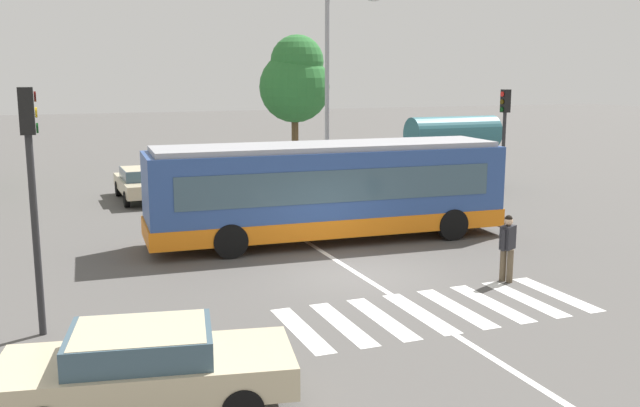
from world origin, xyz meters
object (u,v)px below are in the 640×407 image
(city_transit_bus, at_px, (328,191))
(twin_arm_street_lamp, at_px, (327,68))
(parked_car_white, at_px, (268,173))
(traffic_light_far_corner, at_px, (504,127))
(traffic_light_near_corner, at_px, (31,173))
(background_tree_right, at_px, (295,80))
(pedestrian_crossing_street, at_px, (507,244))
(bus_stop_shelter, at_px, (453,135))
(parked_car_champagne, at_px, (143,182))
(parked_car_teal, at_px, (210,178))
(foreground_sedan, at_px, (146,365))

(city_transit_bus, distance_m, twin_arm_street_lamp, 10.58)
(parked_car_white, distance_m, traffic_light_far_corner, 10.43)
(traffic_light_far_corner, bearing_deg, traffic_light_near_corner, -153.08)
(traffic_light_near_corner, xyz_separation_m, background_tree_right, (12.58, 20.05, 1.54))
(pedestrian_crossing_street, distance_m, traffic_light_far_corner, 11.42)
(traffic_light_far_corner, distance_m, bus_stop_shelter, 4.45)
(parked_car_champagne, height_order, twin_arm_street_lamp, twin_arm_street_lamp)
(bus_stop_shelter, distance_m, background_tree_right, 8.92)
(parked_car_champagne, height_order, background_tree_right, background_tree_right)
(parked_car_champagne, height_order, traffic_light_far_corner, traffic_light_far_corner)
(parked_car_white, xyz_separation_m, traffic_light_far_corner, (7.80, -6.53, 2.30))
(twin_arm_street_lamp, distance_m, background_tree_right, 5.52)
(traffic_light_near_corner, distance_m, bus_stop_shelter, 22.17)
(parked_car_teal, distance_m, twin_arm_street_lamp, 7.04)
(bus_stop_shelter, height_order, twin_arm_street_lamp, twin_arm_street_lamp)
(city_transit_bus, relative_size, twin_arm_street_lamp, 1.31)
(parked_car_champagne, bearing_deg, parked_car_teal, 1.76)
(traffic_light_near_corner, bearing_deg, pedestrian_crossing_street, -1.93)
(foreground_sedan, distance_m, parked_car_teal, 19.83)
(twin_arm_street_lamp, bearing_deg, parked_car_teal, 175.79)
(city_transit_bus, distance_m, parked_car_champagne, 10.47)
(pedestrian_crossing_street, bearing_deg, foreground_sedan, -158.32)
(pedestrian_crossing_street, distance_m, bus_stop_shelter, 15.27)
(traffic_light_near_corner, height_order, twin_arm_street_lamp, twin_arm_street_lamp)
(parked_car_champagne, xyz_separation_m, twin_arm_street_lamp, (8.11, -0.30, 4.64))
(parked_car_white, relative_size, bus_stop_shelter, 1.03)
(parked_car_teal, height_order, twin_arm_street_lamp, twin_arm_street_lamp)
(pedestrian_crossing_street, relative_size, parked_car_champagne, 0.38)
(parked_car_teal, bearing_deg, parked_car_champagne, -178.24)
(traffic_light_far_corner, bearing_deg, twin_arm_street_lamp, 132.44)
(foreground_sedan, relative_size, traffic_light_near_corner, 0.96)
(pedestrian_crossing_street, height_order, parked_car_white, pedestrian_crossing_street)
(parked_car_white, distance_m, background_tree_right, 6.90)
(bus_stop_shelter, height_order, background_tree_right, background_tree_right)
(parked_car_white, bearing_deg, parked_car_champagne, -175.13)
(pedestrian_crossing_street, height_order, twin_arm_street_lamp, twin_arm_street_lamp)
(parked_car_white, bearing_deg, bus_stop_shelter, -14.67)
(parked_car_teal, distance_m, traffic_light_far_corner, 12.41)
(city_transit_bus, bearing_deg, pedestrian_crossing_street, -66.58)
(pedestrian_crossing_street, xyz_separation_m, traffic_light_far_corner, (6.44, 9.19, 2.10))
(city_transit_bus, bearing_deg, background_tree_right, 74.14)
(parked_car_champagne, xyz_separation_m, parked_car_white, (5.58, 0.48, 0.00))
(foreground_sedan, bearing_deg, parked_car_white, 67.45)
(parked_car_teal, bearing_deg, bus_stop_shelter, -9.13)
(traffic_light_far_corner, relative_size, twin_arm_street_lamp, 0.52)
(foreground_sedan, xyz_separation_m, traffic_light_far_corner, (15.89, 12.95, 2.30))
(city_transit_bus, relative_size, foreground_sedan, 2.40)
(bus_stop_shelter, xyz_separation_m, twin_arm_street_lamp, (-5.66, 1.37, 2.99))
(foreground_sedan, relative_size, bus_stop_shelter, 1.09)
(parked_car_teal, bearing_deg, pedestrian_crossing_street, -75.04)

